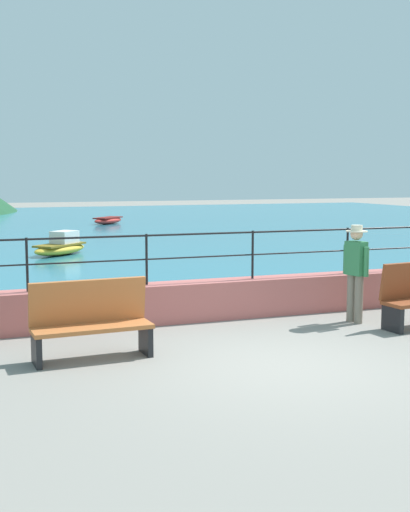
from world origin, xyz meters
TOP-DOWN VIEW (x-y plane):
  - ground_plane at (0.00, 0.00)m, footprint 120.00×120.00m
  - promenade_wall at (0.00, 3.20)m, footprint 20.00×0.56m
  - railing at (0.00, 3.20)m, footprint 18.44×0.04m
  - lake_water at (0.00, 25.84)m, footprint 64.00×44.32m
  - bench_main at (-2.38, 1.27)m, footprint 1.73×0.64m
  - person_walking at (2.48, 1.99)m, footprint 0.38×0.55m
  - boat_3 at (3.46, 27.27)m, footprint 2.23×2.29m
  - boat_5 at (-0.99, 13.85)m, footprint 2.28×2.24m

SIDE VIEW (x-z plane):
  - ground_plane at x=0.00m, z-range 0.00..0.00m
  - lake_water at x=0.00m, z-range 0.00..0.06m
  - boat_3 at x=3.46m, z-range 0.08..0.44m
  - boat_5 at x=-0.99m, z-range -0.05..0.71m
  - promenade_wall at x=0.00m, z-range 0.00..0.70m
  - bench_main at x=-2.38m, z-range -0.01..1.12m
  - person_walking at x=2.48m, z-range 0.10..1.85m
  - railing at x=0.00m, z-range 0.88..1.78m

